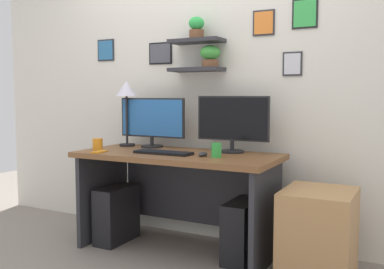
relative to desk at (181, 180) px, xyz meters
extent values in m
plane|color=gray|center=(0.00, -0.05, -0.54)|extent=(8.00, 8.00, 0.00)
cube|color=silver|center=(0.00, 0.39, 0.81)|extent=(4.40, 0.04, 2.70)
cube|color=#2D2D33|center=(0.00, 0.27, 0.85)|extent=(0.43, 0.20, 0.03)
cube|color=#2D2D33|center=(0.00, 0.27, 1.07)|extent=(0.43, 0.20, 0.03)
cylinder|color=brown|center=(0.12, 0.27, 0.89)|extent=(0.13, 0.13, 0.06)
ellipsoid|color=green|center=(0.12, 0.27, 0.98)|extent=(0.16, 0.16, 0.11)
cylinder|color=brown|center=(0.00, 0.27, 1.12)|extent=(0.12, 0.12, 0.07)
ellipsoid|color=green|center=(0.00, 0.27, 1.21)|extent=(0.12, 0.12, 0.10)
cube|color=black|center=(-0.39, 0.36, 1.00)|extent=(0.22, 0.02, 0.18)
cube|color=#4C4C56|center=(-0.39, 0.36, 1.00)|extent=(0.20, 0.00, 0.16)
cube|color=#2D2D33|center=(0.75, 0.36, 0.87)|extent=(0.14, 0.02, 0.18)
cube|color=silver|center=(0.75, 0.36, 0.87)|extent=(0.12, 0.00, 0.15)
cube|color=black|center=(0.83, 0.36, 1.23)|extent=(0.18, 0.02, 0.21)
cube|color=green|center=(0.83, 0.36, 1.23)|extent=(0.16, 0.00, 0.19)
cube|color=#2D2D33|center=(-0.98, 0.36, 1.05)|extent=(0.18, 0.02, 0.19)
cube|color=teal|center=(-0.98, 0.36, 1.05)|extent=(0.16, 0.00, 0.17)
cube|color=#2D2D33|center=(0.52, 0.36, 1.19)|extent=(0.17, 0.02, 0.19)
cube|color=orange|center=(0.52, 0.36, 1.19)|extent=(0.15, 0.00, 0.17)
cube|color=brown|center=(0.00, -0.05, 0.19)|extent=(1.52, 0.68, 0.04)
cube|color=#2D2D33|center=(-0.70, -0.05, -0.18)|extent=(0.04, 0.62, 0.71)
cube|color=#2D2D33|center=(0.70, -0.05, -0.18)|extent=(0.04, 0.62, 0.71)
cube|color=#2D2D33|center=(0.00, 0.25, -0.15)|extent=(1.32, 0.02, 0.50)
cylinder|color=black|center=(-0.36, 0.16, 0.22)|extent=(0.18, 0.18, 0.02)
cylinder|color=black|center=(-0.36, 0.16, 0.27)|extent=(0.03, 0.03, 0.08)
cube|color=black|center=(-0.36, 0.17, 0.46)|extent=(0.60, 0.02, 0.32)
cube|color=#2866B2|center=(-0.36, 0.15, 0.46)|extent=(0.57, 0.00, 0.30)
cylinder|color=black|center=(0.36, 0.16, 0.22)|extent=(0.18, 0.18, 0.02)
cylinder|color=black|center=(0.36, 0.16, 0.27)|extent=(0.03, 0.03, 0.09)
cube|color=black|center=(0.36, 0.17, 0.47)|extent=(0.57, 0.02, 0.33)
cube|color=black|center=(0.36, 0.15, 0.47)|extent=(0.54, 0.00, 0.31)
cube|color=black|center=(-0.06, -0.15, 0.22)|extent=(0.44, 0.14, 0.02)
ellipsoid|color=#2D2D33|center=(0.25, -0.12, 0.23)|extent=(0.06, 0.09, 0.03)
cylinder|color=black|center=(-0.59, 0.14, 0.22)|extent=(0.13, 0.13, 0.02)
cylinder|color=black|center=(-0.59, 0.14, 0.43)|extent=(0.02, 0.02, 0.40)
cone|color=silver|center=(-0.59, 0.14, 0.70)|extent=(0.18, 0.18, 0.13)
cube|color=orange|center=(-0.54, -0.30, 0.22)|extent=(0.09, 0.15, 0.01)
cylinder|color=orange|center=(-0.65, -0.17, 0.26)|extent=(0.08, 0.08, 0.09)
cylinder|color=green|center=(0.36, -0.13, 0.26)|extent=(0.07, 0.07, 0.10)
cube|color=tan|center=(1.05, -0.07, -0.25)|extent=(0.44, 0.50, 0.58)
cube|color=black|center=(-0.54, -0.09, -0.31)|extent=(0.18, 0.40, 0.45)
cube|color=black|center=(0.51, -0.01, -0.32)|extent=(0.18, 0.40, 0.43)
camera|label=1|loc=(1.60, -2.90, 0.65)|focal=41.21mm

